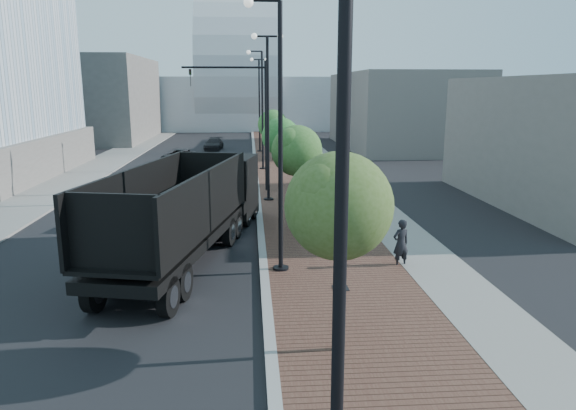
{
  "coord_description": "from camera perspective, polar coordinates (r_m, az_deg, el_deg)",
  "views": [
    {
      "loc": [
        -0.44,
        -7.87,
        6.4
      ],
      "look_at": [
        1.0,
        12.0,
        2.0
      ],
      "focal_mm": 33.14,
      "sensor_mm": 36.0,
      "label": 1
    }
  ],
  "objects": [
    {
      "name": "tree_0",
      "position": [
        12.37,
        5.66,
        -0.13
      ],
      "size": [
        2.56,
        2.54,
        5.0
      ],
      "color": "#382619",
      "rests_on": "ground"
    },
    {
      "name": "tree_1",
      "position": [
        23.14,
        1.06,
        5.82
      ],
      "size": [
        2.29,
        2.22,
        4.85
      ],
      "color": "#382619",
      "rests_on": "ground"
    },
    {
      "name": "west_sidewalk",
      "position": [
        49.9,
        -18.74,
        4.49
      ],
      "size": [
        4.0,
        140.0,
        0.12
      ],
      "primitive_type": "cube",
      "color": "slate",
      "rests_on": "ground"
    },
    {
      "name": "utility_cover_1",
      "position": [
        17.3,
        5.66,
        -8.86
      ],
      "size": [
        0.5,
        0.5,
        0.02
      ],
      "primitive_type": "cube",
      "color": "black",
      "rests_on": "sidewalk"
    },
    {
      "name": "dark_car_far",
      "position": [
        57.16,
        -7.97,
        6.51
      ],
      "size": [
        2.05,
        4.26,
        1.2
      ],
      "primitive_type": "imported",
      "rotation": [
        0.0,
        0.0,
        -0.09
      ],
      "color": "black",
      "rests_on": "ground"
    },
    {
      "name": "white_sedan",
      "position": [
        23.02,
        -16.07,
        -2.13
      ],
      "size": [
        2.2,
        5.0,
        1.6
      ],
      "primitive_type": "imported",
      "rotation": [
        0.0,
        0.0,
        0.11
      ],
      "color": "white",
      "rests_on": "ground"
    },
    {
      "name": "dark_car_mid",
      "position": [
        47.29,
        -11.74,
        5.14
      ],
      "size": [
        3.04,
        4.66,
        1.19
      ],
      "primitive_type": "imported",
      "rotation": [
        0.0,
        0.0,
        -0.27
      ],
      "color": "black",
      "rests_on": "ground"
    },
    {
      "name": "streetlight_2",
      "position": [
        29.93,
        -2.18,
        9.42
      ],
      "size": [
        1.72,
        0.56,
        9.28
      ],
      "color": "black",
      "rests_on": "ground"
    },
    {
      "name": "dump_truck",
      "position": [
        22.56,
        -8.89,
        -0.09
      ],
      "size": [
        5.52,
        13.96,
        3.7
      ],
      "rotation": [
        0.0,
        0.0,
        -0.21
      ],
      "color": "black",
      "rests_on": "ground"
    },
    {
      "name": "commercial_block_ne",
      "position": [
        60.21,
        11.89,
        9.91
      ],
      "size": [
        12.0,
        22.0,
        8.0
      ],
      "primitive_type": "cube",
      "color": "slate",
      "rests_on": "ground"
    },
    {
      "name": "tree_3",
      "position": [
        47.05,
        -1.61,
        8.62
      ],
      "size": [
        2.61,
        2.6,
        4.57
      ],
      "color": "#382619",
      "rests_on": "ground"
    },
    {
      "name": "streetlight_4",
      "position": [
        53.9,
        -3.09,
        10.75
      ],
      "size": [
        1.72,
        0.56,
        9.28
      ],
      "color": "black",
      "rests_on": "ground"
    },
    {
      "name": "streetlight_3",
      "position": [
        41.93,
        -2.91,
        9.62
      ],
      "size": [
        1.44,
        0.56,
        9.21
      ],
      "color": "black",
      "rests_on": "ground"
    },
    {
      "name": "commercial_block_nw",
      "position": [
        70.65,
        -20.58,
        10.54
      ],
      "size": [
        14.0,
        20.0,
        10.0
      ],
      "primitive_type": "cube",
      "color": "#5E5955",
      "rests_on": "ground"
    },
    {
      "name": "streetlight_1",
      "position": [
        18.01,
        -1.17,
        5.89
      ],
      "size": [
        1.44,
        0.56,
        9.21
      ],
      "color": "black",
      "rests_on": "ground"
    },
    {
      "name": "convention_center",
      "position": [
        92.88,
        -5.22,
        12.16
      ],
      "size": [
        50.0,
        30.0,
        50.0
      ],
      "color": "#ACB1B6",
      "rests_on": "ground"
    },
    {
      "name": "utility_cover_2",
      "position": [
        27.74,
        1.84,
        -0.62
      ],
      "size": [
        0.5,
        0.5,
        0.02
      ],
      "primitive_type": "cube",
      "color": "black",
      "rests_on": "sidewalk"
    },
    {
      "name": "concrete_strip",
      "position": [
        48.74,
        3.74,
        4.96
      ],
      "size": [
        2.4,
        140.0,
        0.13
      ],
      "primitive_type": "cube",
      "color": "slate",
      "rests_on": "ground"
    },
    {
      "name": "sidewalk",
      "position": [
        48.45,
        0.56,
        4.93
      ],
      "size": [
        7.0,
        140.0,
        0.12
      ],
      "primitive_type": "cube",
      "color": "#4C2D23",
      "rests_on": "ground"
    },
    {
      "name": "tree_2",
      "position": [
        35.1,
        -0.72,
        7.35
      ],
      "size": [
        2.51,
        2.48,
        4.53
      ],
      "color": "#382619",
      "rests_on": "ground"
    },
    {
      "name": "traffic_mast",
      "position": [
        32.9,
        -3.95,
        9.95
      ],
      "size": [
        5.09,
        0.2,
        8.0
      ],
      "color": "black",
      "rests_on": "ground"
    },
    {
      "name": "streetlight_0",
      "position": [
        6.17,
        5.7,
        -2.45
      ],
      "size": [
        1.72,
        0.56,
        9.28
      ],
      "color": "black",
      "rests_on": "ground"
    },
    {
      "name": "pedestrian",
      "position": [
        19.67,
        12.01,
        -4.07
      ],
      "size": [
        0.76,
        0.62,
        1.8
      ],
      "primitive_type": "imported",
      "rotation": [
        0.0,
        0.0,
        3.48
      ],
      "color": "black",
      "rests_on": "ground"
    },
    {
      "name": "curb",
      "position": [
        48.29,
        -3.6,
        4.9
      ],
      "size": [
        0.3,
        140.0,
        0.14
      ],
      "primitive_type": "cube",
      "color": "gray",
      "rests_on": "ground"
    }
  ]
}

